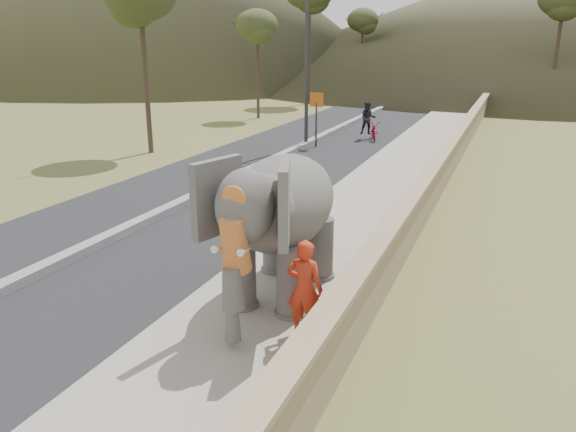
# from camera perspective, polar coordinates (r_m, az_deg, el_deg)

# --- Properties ---
(ground) EXTENTS (160.00, 160.00, 0.00)m
(ground) POSITION_cam_1_polar(r_m,az_deg,el_deg) (8.77, -6.66, -14.48)
(ground) COLOR olive
(ground) RESTS_ON ground
(road) EXTENTS (7.00, 120.00, 0.03)m
(road) POSITION_cam_1_polar(r_m,az_deg,el_deg) (19.19, -5.58, 3.52)
(road) COLOR black
(road) RESTS_ON ground
(median) EXTENTS (0.35, 120.00, 0.22)m
(median) POSITION_cam_1_polar(r_m,az_deg,el_deg) (19.16, -5.59, 3.80)
(median) COLOR black
(median) RESTS_ON ground
(walkway) EXTENTS (3.00, 120.00, 0.15)m
(walkway) POSITION_cam_1_polar(r_m,az_deg,el_deg) (17.48, 9.13, 2.20)
(walkway) COLOR #9E9687
(walkway) RESTS_ON ground
(parapet) EXTENTS (0.30, 120.00, 1.10)m
(parapet) POSITION_cam_1_polar(r_m,az_deg,el_deg) (17.09, 14.60, 3.14)
(parapet) COLOR tan
(parapet) RESTS_ON ground
(lamppost) EXTENTS (1.76, 0.36, 8.00)m
(lamppost) POSITION_cam_1_polar(r_m,az_deg,el_deg) (25.03, 2.64, 18.07)
(lamppost) COLOR #2F2E33
(lamppost) RESTS_ON ground
(signboard) EXTENTS (0.60, 0.08, 2.40)m
(signboard) POSITION_cam_1_polar(r_m,az_deg,el_deg) (25.08, 2.90, 10.66)
(signboard) COLOR #2D2D33
(signboard) RESTS_ON ground
(hill_far) EXTENTS (80.00, 80.00, 14.00)m
(hill_far) POSITION_cam_1_polar(r_m,az_deg,el_deg) (76.52, 24.28, 17.85)
(hill_far) COLOR brown
(hill_far) RESTS_ON ground
(elephant_and_man) EXTENTS (2.24, 3.78, 2.69)m
(elephant_and_man) POSITION_cam_1_polar(r_m,az_deg,el_deg) (10.05, -0.50, -0.71)
(elephant_and_man) COLOR #64605B
(elephant_and_man) RESTS_ON ground
(motorcyclist) EXTENTS (1.35, 1.92, 1.81)m
(motorcyclist) POSITION_cam_1_polar(r_m,az_deg,el_deg) (27.39, 8.51, 9.08)
(motorcyclist) COLOR maroon
(motorcyclist) RESTS_ON ground
(trees) EXTENTS (48.54, 45.23, 9.56)m
(trees) POSITION_cam_1_polar(r_m,az_deg,el_deg) (35.98, 23.19, 15.23)
(trees) COLOR #473828
(trees) RESTS_ON ground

